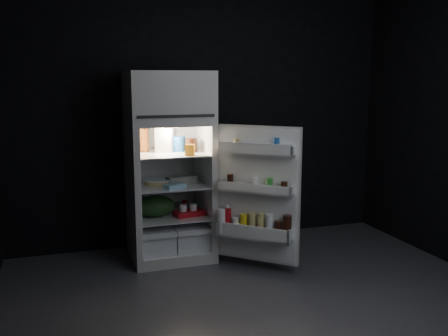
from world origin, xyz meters
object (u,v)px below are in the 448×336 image
object	(u,v)px
refrigerator	(169,159)
milk_jug	(165,139)
egg_carton	(182,180)
yogurt_tray	(189,213)
fridge_door	(257,197)

from	to	relation	value
refrigerator	milk_jug	xyz separation A→B (m)	(-0.03, 0.02, 0.19)
refrigerator	egg_carton	size ratio (longest dim) A/B	6.18
egg_carton	yogurt_tray	xyz separation A→B (m)	(0.05, -0.08, -0.31)
fridge_door	yogurt_tray	distance (m)	0.73
milk_jug	yogurt_tray	bearing A→B (deg)	-17.37
fridge_door	milk_jug	distance (m)	1.05
refrigerator	fridge_door	xyz separation A→B (m)	(0.65, -0.63, -0.27)
milk_jug	egg_carton	world-z (taller)	milk_jug
milk_jug	yogurt_tray	world-z (taller)	milk_jug
refrigerator	yogurt_tray	size ratio (longest dim) A/B	6.29
yogurt_tray	milk_jug	bearing A→B (deg)	129.13
fridge_door	egg_carton	world-z (taller)	fridge_door
fridge_door	yogurt_tray	xyz separation A→B (m)	(-0.49, 0.49, -0.23)
fridge_door	milk_jug	size ratio (longest dim) A/B	5.08
fridge_door	yogurt_tray	bearing A→B (deg)	135.50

